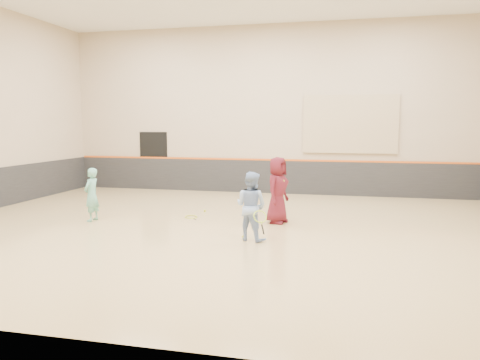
% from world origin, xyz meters
% --- Properties ---
extents(room, '(15.04, 12.04, 6.22)m').
position_xyz_m(room, '(0.00, 0.00, 0.81)').
color(room, tan).
rests_on(room, ground).
extents(wainscot_back, '(14.90, 0.04, 1.20)m').
position_xyz_m(wainscot_back, '(0.00, 5.97, 0.60)').
color(wainscot_back, '#232326').
rests_on(wainscot_back, floor).
extents(accent_stripe, '(14.90, 0.03, 0.06)m').
position_xyz_m(accent_stripe, '(0.00, 5.96, 1.22)').
color(accent_stripe, '#D85914').
rests_on(accent_stripe, wall_back).
extents(acoustic_panel, '(3.20, 0.08, 2.00)m').
position_xyz_m(acoustic_panel, '(2.80, 5.95, 2.50)').
color(acoustic_panel, tan).
rests_on(acoustic_panel, wall_back).
extents(doorway, '(1.10, 0.05, 2.20)m').
position_xyz_m(doorway, '(-4.50, 5.98, 1.10)').
color(doorway, black).
rests_on(doorway, floor).
extents(girl, '(0.36, 0.52, 1.39)m').
position_xyz_m(girl, '(-3.70, 0.12, 0.69)').
color(girl, '#6CBCA6').
rests_on(girl, floor).
extents(instructor, '(0.88, 0.79, 1.50)m').
position_xyz_m(instructor, '(0.74, -0.90, 0.75)').
color(instructor, '#8FADDE').
rests_on(instructor, floor).
extents(young_man, '(0.75, 0.94, 1.69)m').
position_xyz_m(young_man, '(1.03, 0.99, 0.84)').
color(young_man, maroon).
rests_on(young_man, floor).
extents(held_racket, '(0.41, 0.41, 0.55)m').
position_xyz_m(held_racket, '(1.00, -1.25, 0.60)').
color(held_racket, '#BCE432').
rests_on(held_racket, instructor).
extents(spare_racket, '(0.76, 0.76, 0.10)m').
position_xyz_m(spare_racket, '(-1.34, 1.13, 0.05)').
color(spare_racket, '#AFBC29').
rests_on(spare_racket, floor).
extents(ball_under_racket, '(0.07, 0.07, 0.07)m').
position_xyz_m(ball_under_racket, '(0.55, -0.80, 0.03)').
color(ball_under_racket, yellow).
rests_on(ball_under_racket, floor).
extents(ball_in_hand, '(0.07, 0.07, 0.07)m').
position_xyz_m(ball_in_hand, '(1.20, 0.87, 1.09)').
color(ball_in_hand, gold).
rests_on(ball_in_hand, young_man).
extents(ball_beside_spare, '(0.07, 0.07, 0.07)m').
position_xyz_m(ball_beside_spare, '(-1.21, 1.96, 0.03)').
color(ball_beside_spare, yellow).
rests_on(ball_beside_spare, floor).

